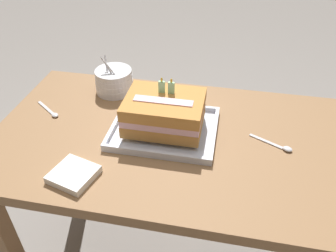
# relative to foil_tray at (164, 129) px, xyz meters

# --- Properties ---
(dining_table) EXTENTS (1.15, 0.66, 0.69)m
(dining_table) POSITION_rel_foil_tray_xyz_m (0.03, -0.02, -0.11)
(dining_table) COLOR olive
(dining_table) RESTS_ON ground_plane
(foil_tray) EXTENTS (0.33, 0.27, 0.02)m
(foil_tray) POSITION_rel_foil_tray_xyz_m (0.00, 0.00, 0.00)
(foil_tray) COLOR silver
(foil_tray) RESTS_ON dining_table
(birthday_cake) EXTENTS (0.24, 0.18, 0.15)m
(birthday_cake) POSITION_rel_foil_tray_xyz_m (-0.00, 0.00, 0.07)
(birthday_cake) COLOR #C0823D
(birthday_cake) RESTS_ON foil_tray
(bowl_stack) EXTENTS (0.14, 0.14, 0.14)m
(bowl_stack) POSITION_rel_foil_tray_xyz_m (-0.23, 0.21, 0.04)
(bowl_stack) COLOR white
(bowl_stack) RESTS_ON dining_table
(serving_spoon_near_tray) EXTENTS (0.13, 0.08, 0.01)m
(serving_spoon_near_tray) POSITION_rel_foil_tray_xyz_m (0.36, -0.01, -0.00)
(serving_spoon_near_tray) COLOR silver
(serving_spoon_near_tray) RESTS_ON dining_table
(serving_spoon_by_bowls) EXTENTS (0.12, 0.09, 0.01)m
(serving_spoon_by_bowls) POSITION_rel_foil_tray_xyz_m (-0.40, 0.02, -0.00)
(serving_spoon_by_bowls) COLOR silver
(serving_spoon_by_bowls) RESTS_ON dining_table
(napkin_pile) EXTENTS (0.14, 0.14, 0.02)m
(napkin_pile) POSITION_rel_foil_tray_xyz_m (-0.20, -0.25, 0.00)
(napkin_pile) COLOR white
(napkin_pile) RESTS_ON dining_table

